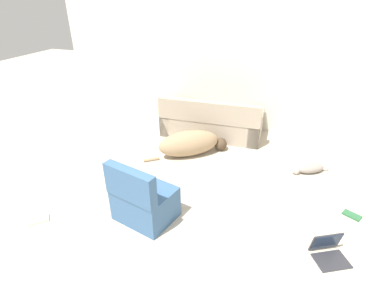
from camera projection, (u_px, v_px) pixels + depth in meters
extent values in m
cube|color=silver|center=(238.00, 66.00, 5.63)|extent=(7.40, 0.06, 2.47)
cube|color=tan|center=(212.00, 125.00, 5.75)|extent=(1.89, 0.87, 0.39)
cube|color=tan|center=(208.00, 112.00, 5.29)|extent=(1.86, 0.22, 0.38)
cube|color=tan|center=(256.00, 126.00, 5.51)|extent=(0.23, 0.81, 0.53)
cube|color=tan|center=(172.00, 116.00, 5.94)|extent=(0.23, 0.81, 0.53)
ellipsoid|color=#A38460|center=(189.00, 143.00, 5.01)|extent=(1.06, 0.95, 0.44)
sphere|color=#493726|center=(220.00, 144.00, 5.22)|extent=(0.31, 0.31, 0.22)
cylinder|color=#A38460|center=(151.00, 159.00, 4.92)|extent=(0.23, 0.20, 0.05)
ellipsoid|color=gray|center=(311.00, 168.00, 4.58)|extent=(0.46, 0.37, 0.15)
sphere|color=#A89E93|center=(296.00, 171.00, 4.55)|extent=(0.15, 0.15, 0.11)
cylinder|color=gray|center=(326.00, 170.00, 4.66)|extent=(0.10, 0.07, 0.02)
cube|color=#2D2D33|center=(331.00, 261.00, 3.11)|extent=(0.41, 0.37, 0.02)
cube|color=#2D2D33|center=(326.00, 242.00, 3.18)|extent=(0.33, 0.22, 0.24)
cube|color=#23334C|center=(326.00, 242.00, 3.17)|extent=(0.30, 0.20, 0.21)
cube|color=#2D663D|center=(352.00, 215.00, 3.73)|extent=(0.24, 0.20, 0.02)
cube|color=beige|center=(39.00, 220.00, 3.65)|extent=(0.27, 0.26, 0.02)
cube|color=#385B84|center=(146.00, 203.00, 3.63)|extent=(0.78, 0.68, 0.41)
cube|color=#385B84|center=(130.00, 185.00, 3.28)|extent=(0.68, 0.27, 0.39)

